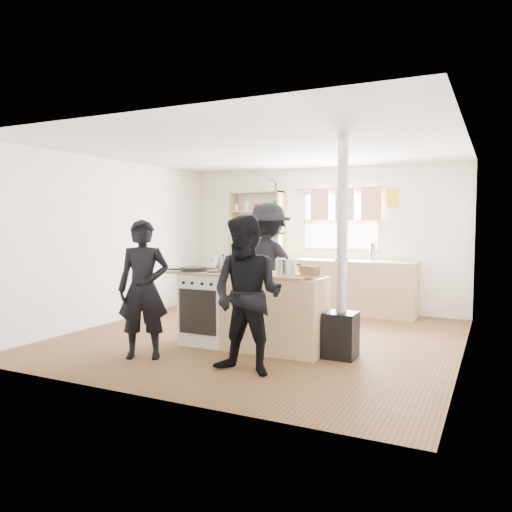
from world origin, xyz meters
The scene contains 14 objects.
ground centered at (0.00, 0.00, -0.01)m, with size 5.00×5.00×0.01m, color brown.
back_counter centered at (0.00, 2.22, 0.45)m, with size 3.40×0.55×0.90m, color tan.
shelving_unit centered at (-1.20, 2.34, 1.51)m, with size 1.00×0.28×1.20m.
thermos centered at (0.98, 2.22, 1.04)m, with size 0.10×0.10×0.28m, color silver.
cooking_island centered at (0.14, -0.55, 0.47)m, with size 1.97×0.64×0.93m.
skillet_greens centered at (-0.60, -0.71, 0.96)m, with size 0.45×0.45×0.05m.
roast_tray centered at (0.09, -0.51, 0.97)m, with size 0.43×0.37×0.08m.
stockpot_stove centered at (-0.38, -0.34, 1.02)m, with size 0.25×0.25×0.20m.
stockpot_counter centered at (0.60, -0.55, 1.02)m, with size 0.28×0.28×0.21m.
bread_board centered at (0.93, -0.67, 0.98)m, with size 0.34×0.30×0.12m.
flue_heater centered at (1.25, -0.50, 0.65)m, with size 0.35×0.35×2.50m.
person_near_left centered at (-0.76, -1.49, 0.79)m, with size 0.57×0.38×1.58m, color black.
person_near_right centered at (0.57, -1.51, 0.81)m, with size 0.79×0.61×1.62m, color black.
person_far centered at (-0.10, 0.46, 0.91)m, with size 1.17×0.67×1.81m, color black.
Camera 1 is at (2.83, -5.96, 1.56)m, focal length 35.00 mm.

